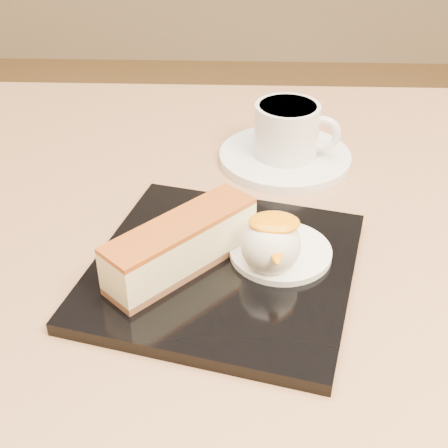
{
  "coord_description": "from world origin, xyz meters",
  "views": [
    {
      "loc": [
        0.01,
        -0.46,
        1.07
      ],
      "look_at": [
        -0.0,
        -0.02,
        0.76
      ],
      "focal_mm": 50.0,
      "sensor_mm": 36.0,
      "label": 1
    }
  ],
  "objects_px": {
    "ice_cream_scoop": "(271,245)",
    "table": "(227,367)",
    "cheesecake": "(181,245)",
    "saucer": "(285,157)",
    "dessert_plate": "(223,269)",
    "coffee_cup": "(288,129)"
  },
  "relations": [
    {
      "from": "dessert_plate",
      "to": "cheesecake",
      "type": "height_order",
      "value": "cheesecake"
    },
    {
      "from": "dessert_plate",
      "to": "coffee_cup",
      "type": "bearing_deg",
      "value": 72.71
    },
    {
      "from": "cheesecake",
      "to": "coffee_cup",
      "type": "bearing_deg",
      "value": 18.44
    },
    {
      "from": "table",
      "to": "cheesecake",
      "type": "distance_m",
      "value": 0.2
    },
    {
      "from": "table",
      "to": "dessert_plate",
      "type": "distance_m",
      "value": 0.17
    },
    {
      "from": "table",
      "to": "ice_cream_scoop",
      "type": "bearing_deg",
      "value": -47.54
    },
    {
      "from": "dessert_plate",
      "to": "coffee_cup",
      "type": "xyz_separation_m",
      "value": [
        0.06,
        0.21,
        0.03
      ]
    },
    {
      "from": "ice_cream_scoop",
      "to": "table",
      "type": "bearing_deg",
      "value": 132.46
    },
    {
      "from": "table",
      "to": "coffee_cup",
      "type": "bearing_deg",
      "value": 70.37
    },
    {
      "from": "cheesecake",
      "to": "saucer",
      "type": "bearing_deg",
      "value": 18.87
    },
    {
      "from": "table",
      "to": "dessert_plate",
      "type": "xyz_separation_m",
      "value": [
        -0.0,
        -0.04,
        0.16
      ]
    },
    {
      "from": "ice_cream_scoop",
      "to": "coffee_cup",
      "type": "distance_m",
      "value": 0.21
    },
    {
      "from": "ice_cream_scoop",
      "to": "coffee_cup",
      "type": "height_order",
      "value": "coffee_cup"
    },
    {
      "from": "saucer",
      "to": "ice_cream_scoop",
      "type": "bearing_deg",
      "value": -96.16
    },
    {
      "from": "table",
      "to": "coffee_cup",
      "type": "relative_size",
      "value": 8.28
    },
    {
      "from": "ice_cream_scoop",
      "to": "dessert_plate",
      "type": "bearing_deg",
      "value": 172.87
    },
    {
      "from": "dessert_plate",
      "to": "ice_cream_scoop",
      "type": "distance_m",
      "value": 0.05
    },
    {
      "from": "dessert_plate",
      "to": "ice_cream_scoop",
      "type": "xyz_separation_m",
      "value": [
        0.04,
        -0.0,
        0.03
      ]
    },
    {
      "from": "table",
      "to": "coffee_cup",
      "type": "distance_m",
      "value": 0.27
    },
    {
      "from": "dessert_plate",
      "to": "cheesecake",
      "type": "relative_size",
      "value": 1.69
    },
    {
      "from": "ice_cream_scoop",
      "to": "saucer",
      "type": "height_order",
      "value": "ice_cream_scoop"
    },
    {
      "from": "dessert_plate",
      "to": "table",
      "type": "bearing_deg",
      "value": 84.95
    }
  ]
}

